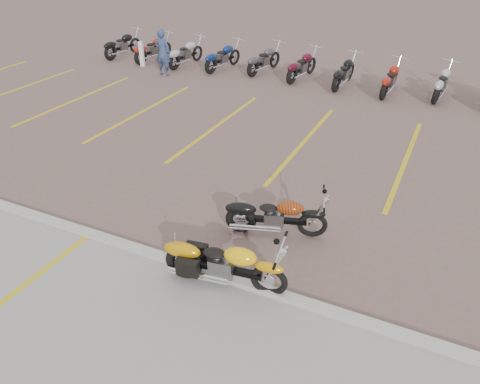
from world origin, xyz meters
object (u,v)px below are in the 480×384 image
object	(u,v)px
flame_cruiser	(274,217)
bollard	(142,54)
yellow_cruiser	(222,265)
person_a	(163,52)

from	to	relation	value
flame_cruiser	bollard	xyz separation A→B (m)	(-9.42, 8.76, 0.10)
flame_cruiser	bollard	bearing A→B (deg)	119.19
yellow_cruiser	bollard	bearing A→B (deg)	123.29
yellow_cruiser	flame_cruiser	distance (m)	1.74
flame_cruiser	person_a	bearing A→B (deg)	116.42
person_a	yellow_cruiser	bearing A→B (deg)	124.46
yellow_cruiser	person_a	bearing A→B (deg)	120.07
yellow_cruiser	person_a	distance (m)	12.50
yellow_cruiser	bollard	distance (m)	13.97
person_a	bollard	size ratio (longest dim) A/B	1.75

